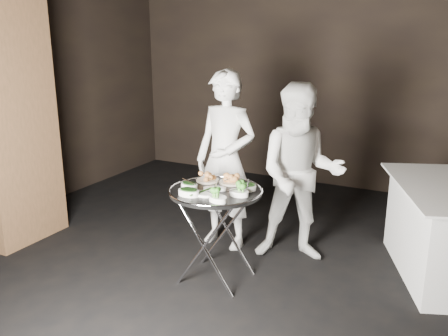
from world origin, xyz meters
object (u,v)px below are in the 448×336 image
at_px(serving_tray, 216,191).
at_px(tray_stand, 216,231).
at_px(waiter_right, 300,174).
at_px(waiter_left, 225,160).

bearing_deg(serving_tray, tray_stand, 180.00).
bearing_deg(waiter_right, tray_stand, -143.36).
distance_m(tray_stand, waiter_right, 0.94).
distance_m(serving_tray, waiter_left, 0.73).
height_order(waiter_left, waiter_right, waiter_left).
bearing_deg(tray_stand, serving_tray, 0.00).
xyz_separation_m(tray_stand, serving_tray, (0.00, 0.00, 0.35)).
xyz_separation_m(serving_tray, waiter_right, (0.48, 0.71, 0.02)).
bearing_deg(waiter_right, waiter_left, 163.16).
height_order(serving_tray, waiter_left, waiter_left).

